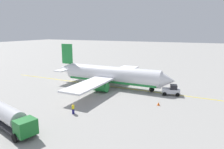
{
  "coord_description": "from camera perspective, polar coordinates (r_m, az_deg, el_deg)",
  "views": [
    {
      "loc": [
        20.68,
        -44.07,
        13.41
      ],
      "look_at": [
        0.0,
        0.0,
        3.0
      ],
      "focal_mm": 33.3,
      "sensor_mm": 36.0,
      "label": 1
    }
  ],
  "objects": [
    {
      "name": "refueling_worker",
      "position": [
        34.94,
        -10.62,
        -9.26
      ],
      "size": [
        0.55,
        0.63,
        1.71
      ],
      "color": "navy",
      "rests_on": "ground"
    },
    {
      "name": "taxi_line_marking",
      "position": [
        50.49,
        0.0,
        -3.32
      ],
      "size": [
        62.12,
        1.21,
        0.01
      ],
      "primitive_type": "cube",
      "rotation": [
        0.0,
        0.0,
        -0.01
      ],
      "color": "yellow",
      "rests_on": "ground"
    },
    {
      "name": "ground_plane",
      "position": [
        50.49,
        0.0,
        -3.33
      ],
      "size": [
        400.0,
        400.0,
        0.0
      ],
      "primitive_type": "plane",
      "color": "#9E9B96"
    },
    {
      "name": "safety_cone_nose",
      "position": [
        49.43,
        16.5,
        -3.81
      ],
      "size": [
        0.55,
        0.55,
        0.61
      ],
      "primitive_type": "cone",
      "color": "#F2590F",
      "rests_on": "ground"
    },
    {
      "name": "safety_cone_wingtip",
      "position": [
        39.05,
        12.65,
        -7.85
      ],
      "size": [
        0.54,
        0.54,
        0.6
      ],
      "primitive_type": "cone",
      "color": "#F2590F",
      "rests_on": "ground"
    },
    {
      "name": "pushback_tug",
      "position": [
        45.68,
        16.0,
        -4.16
      ],
      "size": [
        3.96,
        3.02,
        2.2
      ],
      "color": "silver",
      "rests_on": "ground"
    },
    {
      "name": "airplane",
      "position": [
        50.03,
        -0.47,
        -0.2
      ],
      "size": [
        30.88,
        31.25,
        9.93
      ],
      "color": "white",
      "rests_on": "ground"
    },
    {
      "name": "fuel_tanker",
      "position": [
        32.15,
        -26.2,
        -10.54
      ],
      "size": [
        11.0,
        5.16,
        3.15
      ],
      "color": "#2D2D33",
      "rests_on": "ground"
    }
  ]
}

